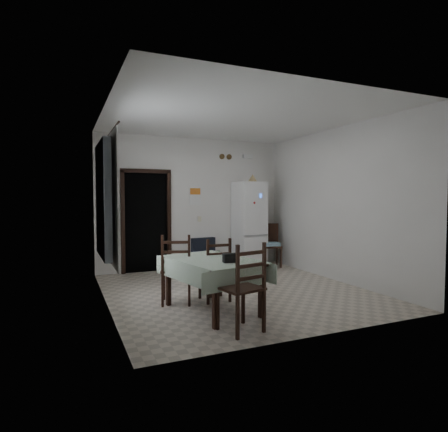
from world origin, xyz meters
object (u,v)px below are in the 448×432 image
Objects in this scene: dining_chair_near_head at (241,287)px; dining_chair_far_left at (176,268)px; dining_table at (212,285)px; dining_chair_far_right at (215,269)px; navy_seat at (206,254)px; fridge at (249,224)px; corner_chair at (271,245)px.

dining_chair_far_left is at bearing -87.94° from dining_chair_near_head.
dining_table is at bearing 138.33° from dining_chair_far_left.
dining_table is at bearing 64.74° from dining_chair_far_right.
navy_seat is at bearing 58.49° from dining_table.
dining_chair_far_left is 1.08× the size of dining_chair_far_right.
fridge is 3.30m from dining_chair_far_left.
navy_seat is 0.48× the size of dining_table.
dining_chair_far_left is (-0.35, 0.59, 0.16)m from dining_table.
corner_chair is (0.44, -0.24, -0.48)m from fridge.
fridge reaches higher than dining_chair_near_head.
dining_chair_far_right is at bearing -130.22° from fridge.
fridge reaches higher than dining_table.
dining_table is at bearing -100.91° from dining_chair_near_head.
dining_chair_far_left is at bearing -128.54° from navy_seat.
navy_seat is at bearing 177.43° from fridge.
dining_chair_far_right is (-1.79, -2.33, -0.48)m from fridge.
dining_chair_far_left is 1.49m from dining_chair_near_head.
fridge is 2.84× the size of navy_seat.
dining_chair_far_right is at bearing -111.33° from dining_chair_near_head.
dining_chair_far_right is at bearing -115.60° from navy_seat.
fridge is 4.22m from dining_chair_near_head.
dining_table is 0.57m from dining_chair_far_right.
dining_chair_far_left is 0.98× the size of dining_chair_near_head.
dining_chair_far_left reaches higher than dining_chair_far_right.
fridge is 2.98m from dining_chair_far_right.
fridge is at bearing -119.05° from dining_chair_far_left.
corner_chair is 3.06m from dining_chair_far_right.
navy_seat is 1.52m from corner_chair.
dining_chair_far_left is (-2.38, -2.24, -0.45)m from fridge.
dining_chair_far_right reaches higher than dining_table.
fridge is 0.70m from corner_chair.
dining_chair_near_head is at bearing 121.98° from dining_chair_far_left.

